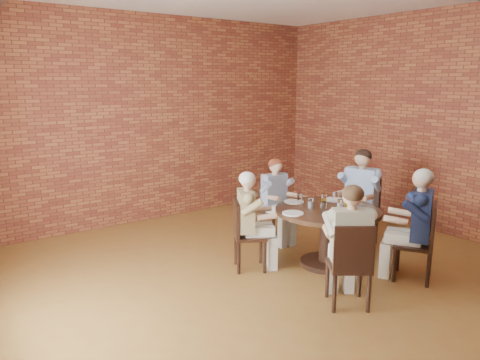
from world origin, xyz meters
TOP-DOWN VIEW (x-y plane):
  - floor at (0.00, 0.00)m, footprint 7.00×7.00m
  - wall_back at (0.00, 3.50)m, footprint 7.00×0.00m
  - wall_right at (3.25, 0.00)m, footprint 0.00×7.00m
  - dining_table at (0.82, 0.25)m, footprint 1.32×1.32m
  - chair_a at (1.85, 0.56)m, footprint 0.56×0.56m
  - diner_a at (1.76, 0.53)m, footprint 0.82×0.73m
  - chair_b at (0.91, 1.41)m, footprint 0.40×0.40m
  - diner_b at (0.90, 1.34)m, footprint 0.50×0.60m
  - chair_c at (-0.10, 0.78)m, footprint 0.52×0.52m
  - diner_c at (-0.04, 0.74)m, footprint 0.74×0.70m
  - chair_d at (0.15, -0.71)m, footprint 0.57×0.57m
  - diner_d at (0.20, -0.64)m, footprint 0.78×0.81m
  - chair_e at (1.38, -0.73)m, footprint 0.58×0.58m
  - diner_e at (1.33, -0.65)m, footprint 0.78×0.83m
  - plate_a at (1.21, 0.51)m, footprint 0.26×0.26m
  - plate_b at (0.70, 0.75)m, footprint 0.26×0.26m
  - plate_c at (0.31, 0.35)m, footprint 0.26×0.26m
  - plate_d at (1.08, -0.03)m, footprint 0.26×0.26m
  - glass_a at (1.14, 0.44)m, footprint 0.07×0.07m
  - glass_b at (0.93, 0.43)m, footprint 0.07×0.07m
  - glass_c at (0.71, 0.65)m, footprint 0.07×0.07m
  - glass_d at (0.65, 0.39)m, footprint 0.07×0.07m
  - glass_e at (0.63, 0.15)m, footprint 0.07×0.07m
  - glass_f at (0.67, -0.19)m, footprint 0.07×0.07m
  - glass_g at (0.89, 0.12)m, footprint 0.07×0.07m
  - glass_h at (1.11, 0.21)m, footprint 0.07×0.07m
  - smartphone at (1.15, -0.18)m, footprint 0.11×0.14m

SIDE VIEW (x-z plane):
  - floor at x=0.00m, z-range 0.00..0.00m
  - chair_b at x=0.91m, z-range 0.04..0.92m
  - chair_c at x=-0.10m, z-range 0.04..0.93m
  - chair_d at x=0.15m, z-range 0.04..0.96m
  - chair_e at x=1.38m, z-range 0.04..0.98m
  - chair_a at x=1.85m, z-range 0.04..1.00m
  - dining_table at x=0.82m, z-range 0.15..0.90m
  - diner_b at x=0.90m, z-range 0.00..1.23m
  - diner_c at x=-0.04m, z-range 0.00..1.24m
  - diner_d at x=0.20m, z-range 0.00..1.30m
  - diner_e at x=1.33m, z-range 0.00..1.34m
  - diner_a at x=1.76m, z-range 0.00..1.39m
  - smartphone at x=1.15m, z-range 0.75..0.76m
  - plate_a at x=1.21m, z-range 0.75..0.76m
  - plate_b at x=0.70m, z-range 0.75..0.76m
  - plate_c at x=0.31m, z-range 0.75..0.76m
  - plate_d at x=1.08m, z-range 0.75..0.76m
  - glass_a at x=1.14m, z-range 0.75..0.89m
  - glass_b at x=0.93m, z-range 0.75..0.89m
  - glass_c at x=0.71m, z-range 0.75..0.89m
  - glass_d at x=0.65m, z-range 0.75..0.89m
  - glass_e at x=0.63m, z-range 0.75..0.89m
  - glass_f at x=0.67m, z-range 0.75..0.89m
  - glass_g at x=0.89m, z-range 0.75..0.89m
  - glass_h at x=1.11m, z-range 0.75..0.89m
  - wall_back at x=0.00m, z-range -1.80..5.20m
  - wall_right at x=3.25m, z-range -1.80..5.20m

